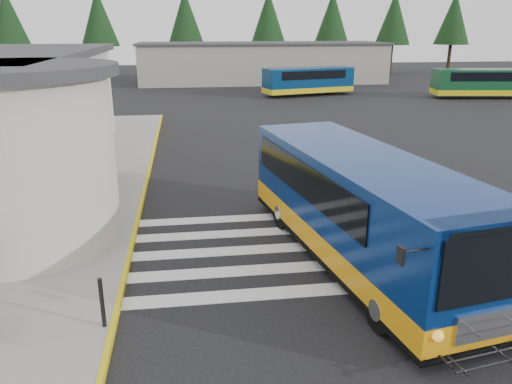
{
  "coord_description": "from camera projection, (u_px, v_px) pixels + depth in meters",
  "views": [
    {
      "loc": [
        -2.39,
        -13.23,
        5.87
      ],
      "look_at": [
        -0.6,
        -0.5,
        1.58
      ],
      "focal_mm": 35.0,
      "sensor_mm": 36.0,
      "label": 1
    }
  ],
  "objects": [
    {
      "name": "ground",
      "position": [
        274.0,
        237.0,
        14.6
      ],
      "size": [
        140.0,
        140.0,
        0.0
      ],
      "primitive_type": "plane",
      "color": "black",
      "rests_on": "ground"
    },
    {
      "name": "curb_strip",
      "position": [
        143.0,
        197.0,
        17.8
      ],
      "size": [
        0.12,
        34.0,
        0.16
      ],
      "primitive_type": "cube",
      "color": "gold",
      "rests_on": "ground"
    },
    {
      "name": "crosswalk",
      "position": [
        261.0,
        249.0,
        13.78
      ],
      "size": [
        8.0,
        5.35,
        0.01
      ],
      "color": "silver",
      "rests_on": "ground"
    },
    {
      "name": "depot_building",
      "position": [
        262.0,
        62.0,
        54.18
      ],
      "size": [
        26.4,
        8.4,
        4.2
      ],
      "color": "gray",
      "rests_on": "ground"
    },
    {
      "name": "tree_line",
      "position": [
        254.0,
        18.0,
        60.25
      ],
      "size": [
        58.4,
        4.4,
        10.0
      ],
      "color": "black",
      "rests_on": "ground"
    },
    {
      "name": "transit_bus",
      "position": [
        361.0,
        212.0,
        12.76
      ],
      "size": [
        4.56,
        10.21,
        2.81
      ],
      "rotation": [
        0.0,
        0.0,
        0.16
      ],
      "color": "navy",
      "rests_on": "ground"
    },
    {
      "name": "bollard",
      "position": [
        102.0,
        303.0,
        9.83
      ],
      "size": [
        0.09,
        0.09,
        1.07
      ],
      "primitive_type": "cylinder",
      "color": "black",
      "rests_on": "sidewalk"
    },
    {
      "name": "far_bus_a",
      "position": [
        308.0,
        80.0,
        43.92
      ],
      "size": [
        8.32,
        4.15,
        2.07
      ],
      "rotation": [
        0.0,
        0.0,
        1.82
      ],
      "color": "navy",
      "rests_on": "ground"
    },
    {
      "name": "far_bus_b",
      "position": [
        482.0,
        82.0,
        42.32
      ],
      "size": [
        8.33,
        3.37,
        2.09
      ],
      "rotation": [
        0.0,
        0.0,
        1.43
      ],
      "color": "#114223",
      "rests_on": "ground"
    }
  ]
}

